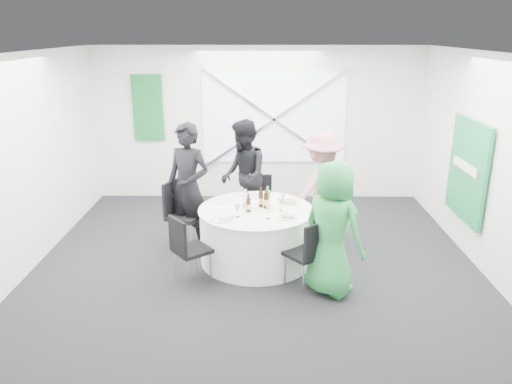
{
  "coord_description": "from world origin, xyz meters",
  "views": [
    {
      "loc": [
        0.07,
        -6.11,
        3.07
      ],
      "look_at": [
        0.0,
        0.2,
        1.0
      ],
      "focal_mm": 35.0,
      "sensor_mm": 36.0,
      "label": 1
    }
  ],
  "objects_px": {
    "banquet_table": "(256,235)",
    "green_water_bottle": "(268,199)",
    "person_man_back_left": "(188,187)",
    "person_woman_green": "(332,229)",
    "chair_back": "(259,200)",
    "chair_back_left": "(179,209)",
    "chair_front_left": "(186,245)",
    "person_man_back": "(244,176)",
    "person_woman_pink": "(321,187)",
    "clear_water_bottle": "(245,203)",
    "chair_front_right": "(309,250)",
    "chair_back_right": "(328,213)"
  },
  "relations": [
    {
      "from": "banquet_table",
      "to": "green_water_bottle",
      "type": "bearing_deg",
      "value": 29.49
    },
    {
      "from": "person_man_back_left",
      "to": "person_woman_green",
      "type": "bearing_deg",
      "value": -9.81
    },
    {
      "from": "green_water_bottle",
      "to": "chair_back",
      "type": "bearing_deg",
      "value": 97.0
    },
    {
      "from": "chair_back_left",
      "to": "person_man_back_left",
      "type": "distance_m",
      "value": 0.37
    },
    {
      "from": "chair_back",
      "to": "chair_front_left",
      "type": "relative_size",
      "value": 1.01
    },
    {
      "from": "chair_back",
      "to": "person_man_back",
      "type": "distance_m",
      "value": 0.44
    },
    {
      "from": "person_man_back_left",
      "to": "chair_back",
      "type": "bearing_deg",
      "value": 56.02
    },
    {
      "from": "chair_back",
      "to": "person_woman_pink",
      "type": "bearing_deg",
      "value": -18.19
    },
    {
      "from": "chair_front_left",
      "to": "green_water_bottle",
      "type": "bearing_deg",
      "value": -91.21
    },
    {
      "from": "person_man_back",
      "to": "person_woman_pink",
      "type": "distance_m",
      "value": 1.23
    },
    {
      "from": "banquet_table",
      "to": "chair_front_left",
      "type": "xyz_separation_m",
      "value": [
        -0.86,
        -0.67,
        0.14
      ]
    },
    {
      "from": "chair_front_left",
      "to": "person_woman_green",
      "type": "bearing_deg",
      "value": -133.89
    },
    {
      "from": "person_woman_pink",
      "to": "person_woman_green",
      "type": "distance_m",
      "value": 1.58
    },
    {
      "from": "clear_water_bottle",
      "to": "person_man_back_left",
      "type": "bearing_deg",
      "value": 146.55
    },
    {
      "from": "chair_back_left",
      "to": "person_woman_pink",
      "type": "height_order",
      "value": "person_woman_pink"
    },
    {
      "from": "banquet_table",
      "to": "person_woman_green",
      "type": "xyz_separation_m",
      "value": [
        0.91,
        -0.85,
        0.45
      ]
    },
    {
      "from": "chair_back",
      "to": "clear_water_bottle",
      "type": "bearing_deg",
      "value": -96.85
    },
    {
      "from": "chair_front_right",
      "to": "chair_front_left",
      "type": "distance_m",
      "value": 1.51
    },
    {
      "from": "banquet_table",
      "to": "chair_back_left",
      "type": "relative_size",
      "value": 1.57
    },
    {
      "from": "chair_front_right",
      "to": "person_woman_pink",
      "type": "bearing_deg",
      "value": -141.3
    },
    {
      "from": "chair_back_right",
      "to": "chair_back_left",
      "type": "bearing_deg",
      "value": -115.2
    },
    {
      "from": "person_man_back",
      "to": "clear_water_bottle",
      "type": "distance_m",
      "value": 1.23
    },
    {
      "from": "chair_front_left",
      "to": "clear_water_bottle",
      "type": "distance_m",
      "value": 0.98
    },
    {
      "from": "person_woman_pink",
      "to": "clear_water_bottle",
      "type": "height_order",
      "value": "person_woman_pink"
    },
    {
      "from": "chair_back",
      "to": "person_woman_pink",
      "type": "relative_size",
      "value": 0.54
    },
    {
      "from": "banquet_table",
      "to": "person_woman_green",
      "type": "height_order",
      "value": "person_woman_green"
    },
    {
      "from": "person_woman_pink",
      "to": "clear_water_bottle",
      "type": "bearing_deg",
      "value": -0.35
    },
    {
      "from": "chair_back_left",
      "to": "chair_front_right",
      "type": "height_order",
      "value": "chair_back_left"
    },
    {
      "from": "chair_back_left",
      "to": "green_water_bottle",
      "type": "height_order",
      "value": "green_water_bottle"
    },
    {
      "from": "chair_front_right",
      "to": "person_woman_green",
      "type": "height_order",
      "value": "person_woman_green"
    },
    {
      "from": "chair_back_right",
      "to": "person_man_back",
      "type": "xyz_separation_m",
      "value": [
        -1.26,
        0.58,
        0.39
      ]
    },
    {
      "from": "chair_back_right",
      "to": "chair_front_right",
      "type": "xyz_separation_m",
      "value": [
        -0.41,
        -1.33,
        0.03
      ]
    },
    {
      "from": "chair_back",
      "to": "chair_back_right",
      "type": "xyz_separation_m",
      "value": [
        1.02,
        -0.51,
        -0.03
      ]
    },
    {
      "from": "chair_front_left",
      "to": "clear_water_bottle",
      "type": "xyz_separation_m",
      "value": [
        0.71,
        0.57,
        0.36
      ]
    },
    {
      "from": "chair_back",
      "to": "chair_back_right",
      "type": "height_order",
      "value": "chair_back"
    },
    {
      "from": "chair_back",
      "to": "chair_front_left",
      "type": "distance_m",
      "value": 1.95
    },
    {
      "from": "chair_back_right",
      "to": "green_water_bottle",
      "type": "relative_size",
      "value": 2.91
    },
    {
      "from": "green_water_bottle",
      "to": "person_woman_green",
      "type": "bearing_deg",
      "value": -51.21
    },
    {
      "from": "chair_front_right",
      "to": "person_man_back",
      "type": "distance_m",
      "value": 2.13
    },
    {
      "from": "banquet_table",
      "to": "chair_front_right",
      "type": "xyz_separation_m",
      "value": [
        0.65,
        -0.78,
        0.14
      ]
    },
    {
      "from": "person_man_back_left",
      "to": "person_woman_green",
      "type": "xyz_separation_m",
      "value": [
        1.88,
        -1.3,
        -0.09
      ]
    },
    {
      "from": "chair_back_right",
      "to": "chair_front_left",
      "type": "distance_m",
      "value": 2.27
    },
    {
      "from": "person_woman_green",
      "to": "chair_back_left",
      "type": "bearing_deg",
      "value": 10.05
    },
    {
      "from": "person_man_back_left",
      "to": "clear_water_bottle",
      "type": "height_order",
      "value": "person_man_back_left"
    },
    {
      "from": "chair_back_right",
      "to": "chair_front_left",
      "type": "bearing_deg",
      "value": -84.89
    },
    {
      "from": "chair_back",
      "to": "green_water_bottle",
      "type": "relative_size",
      "value": 3.09
    },
    {
      "from": "person_woman_green",
      "to": "clear_water_bottle",
      "type": "relative_size",
      "value": 5.43
    },
    {
      "from": "chair_front_left",
      "to": "person_woman_green",
      "type": "relative_size",
      "value": 0.54
    },
    {
      "from": "green_water_bottle",
      "to": "person_woman_pink",
      "type": "bearing_deg",
      "value": 38.47
    },
    {
      "from": "chair_front_left",
      "to": "person_woman_pink",
      "type": "relative_size",
      "value": 0.53
    }
  ]
}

